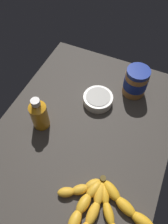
# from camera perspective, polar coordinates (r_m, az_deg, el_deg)

# --- Properties ---
(ground_plane) EXTENTS (0.86, 0.67, 0.04)m
(ground_plane) POSITION_cam_1_polar(r_m,az_deg,el_deg) (0.90, 0.16, -4.81)
(ground_plane) COLOR #38332D
(banana_bunch) EXTENTS (0.23, 0.33, 0.04)m
(banana_bunch) POSITION_cam_1_polar(r_m,az_deg,el_deg) (0.76, 4.18, -23.13)
(banana_bunch) COLOR gold
(banana_bunch) RESTS_ON ground_plane
(peanut_butter_jar) EXTENTS (0.10, 0.10, 0.13)m
(peanut_butter_jar) POSITION_cam_1_polar(r_m,az_deg,el_deg) (0.96, 13.34, 7.65)
(peanut_butter_jar) COLOR #B27238
(peanut_butter_jar) RESTS_ON ground_plane
(honey_bottle) EXTENTS (0.07, 0.07, 0.16)m
(honey_bottle) POSITION_cam_1_polar(r_m,az_deg,el_deg) (0.84, -11.64, -0.54)
(honey_bottle) COLOR orange
(honey_bottle) RESTS_ON ground_plane
(small_bowl) EXTENTS (0.13, 0.13, 0.04)m
(small_bowl) POSITION_cam_1_polar(r_m,az_deg,el_deg) (0.93, 3.92, 3.27)
(small_bowl) COLOR silver
(small_bowl) RESTS_ON ground_plane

